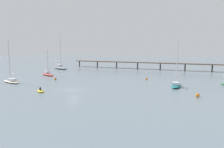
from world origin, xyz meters
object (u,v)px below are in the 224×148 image
(pier, at_px, (186,61))
(sailboat_teal, at_px, (176,84))
(sailboat_gray, at_px, (60,67))
(sailboat_red, at_px, (48,74))
(mooring_buoy_near, at_px, (55,79))
(dinghy_yellow, at_px, (40,91))
(sailboat_cream, at_px, (11,80))
(mooring_buoy_far, at_px, (147,79))
(mooring_buoy_outer, at_px, (198,95))

(pier, relative_size, sailboat_teal, 6.69)
(pier, bearing_deg, sailboat_gray, -158.36)
(sailboat_red, height_order, sailboat_gray, sailboat_gray)
(pier, height_order, sailboat_teal, sailboat_teal)
(pier, bearing_deg, mooring_buoy_near, -123.61)
(pier, bearing_deg, dinghy_yellow, -108.87)
(dinghy_yellow, bearing_deg, mooring_buoy_near, 123.18)
(sailboat_red, distance_m, dinghy_yellow, 26.66)
(sailboat_cream, distance_m, dinghy_yellow, 16.39)
(sailboat_gray, xyz_separation_m, dinghy_yellow, (28.73, -37.44, -0.67))
(mooring_buoy_near, relative_size, mooring_buoy_far, 1.13)
(pier, xyz_separation_m, dinghy_yellow, (-19.32, -56.50, -3.54))
(pier, xyz_separation_m, mooring_buoy_far, (-5.76, -30.30, -3.46))
(sailboat_gray, distance_m, mooring_buoy_near, 30.74)
(mooring_buoy_near, bearing_deg, mooring_buoy_outer, -5.08)
(pier, height_order, dinghy_yellow, pier)
(sailboat_red, relative_size, sailboat_teal, 0.80)
(sailboat_gray, xyz_separation_m, mooring_buoy_near, (19.69, -23.61, -0.55))
(pier, bearing_deg, sailboat_teal, -84.11)
(sailboat_gray, bearing_deg, sailboat_teal, -19.53)
(sailboat_teal, height_order, sailboat_cream, sailboat_cream)
(mooring_buoy_near, bearing_deg, dinghy_yellow, -56.82)
(mooring_buoy_outer, bearing_deg, pier, 101.61)
(mooring_buoy_near, height_order, mooring_buoy_far, mooring_buoy_near)
(dinghy_yellow, distance_m, mooring_buoy_near, 16.53)
(pier, height_order, mooring_buoy_far, pier)
(sailboat_red, bearing_deg, sailboat_cream, -81.21)
(sailboat_gray, relative_size, mooring_buoy_far, 25.06)
(sailboat_red, bearing_deg, pier, 44.64)
(dinghy_yellow, distance_m, mooring_buoy_far, 29.50)
(sailboat_gray, relative_size, dinghy_yellow, 5.45)
(sailboat_gray, distance_m, dinghy_yellow, 47.20)
(sailboat_red, bearing_deg, sailboat_gray, 121.19)
(mooring_buoy_outer, bearing_deg, dinghy_yellow, -160.00)
(dinghy_yellow, bearing_deg, sailboat_teal, 39.38)
(sailboat_red, height_order, sailboat_cream, sailboat_cream)
(sailboat_teal, height_order, mooring_buoy_far, sailboat_teal)
(sailboat_teal, xyz_separation_m, mooring_buoy_outer, (5.59, -8.56, -0.26))
(sailboat_red, relative_size, sailboat_cream, 0.76)
(sailboat_gray, xyz_separation_m, sailboat_cream, (13.06, -32.66, -0.25))
(sailboat_gray, relative_size, sailboat_cream, 1.34)
(sailboat_red, bearing_deg, mooring_buoy_near, -33.21)
(pier, bearing_deg, sailboat_cream, -124.07)
(mooring_buoy_near, bearing_deg, sailboat_gray, 129.82)
(sailboat_gray, bearing_deg, dinghy_yellow, -52.50)
(sailboat_teal, relative_size, sailboat_cream, 0.95)
(sailboat_red, relative_size, mooring_buoy_outer, 12.06)
(sailboat_teal, bearing_deg, sailboat_red, 179.09)
(sailboat_gray, bearing_deg, pier, 21.64)
(sailboat_teal, distance_m, mooring_buoy_near, 32.64)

